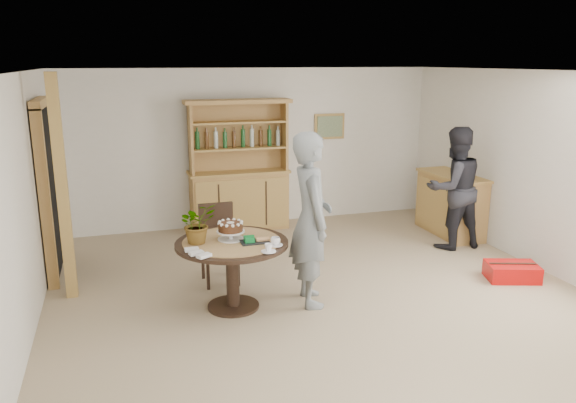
{
  "coord_description": "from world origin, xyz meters",
  "views": [
    {
      "loc": [
        -2.11,
        -5.21,
        2.61
      ],
      "look_at": [
        -0.28,
        0.71,
        1.05
      ],
      "focal_mm": 35.0,
      "sensor_mm": 36.0,
      "label": 1
    }
  ],
  "objects_px": {
    "adult_person": "(454,188)",
    "dining_chair": "(218,238)",
    "sideboard": "(451,204)",
    "dining_table": "(232,255)",
    "red_suitcase": "(512,272)",
    "hutch": "(239,186)",
    "teen_boy": "(311,219)"
  },
  "relations": [
    {
      "from": "dining_chair",
      "to": "hutch",
      "type": "bearing_deg",
      "value": 70.34
    },
    {
      "from": "hutch",
      "to": "sideboard",
      "type": "xyz_separation_m",
      "value": [
        3.04,
        -1.24,
        -0.22
      ]
    },
    {
      "from": "teen_boy",
      "to": "hutch",
      "type": "bearing_deg",
      "value": 9.52
    },
    {
      "from": "dining_table",
      "to": "adult_person",
      "type": "distance_m",
      "value": 3.59
    },
    {
      "from": "dining_chair",
      "to": "red_suitcase",
      "type": "distance_m",
      "value": 3.61
    },
    {
      "from": "dining_table",
      "to": "dining_chair",
      "type": "distance_m",
      "value": 0.83
    },
    {
      "from": "hutch",
      "to": "red_suitcase",
      "type": "xyz_separation_m",
      "value": [
        2.72,
        -3.11,
        -0.59
      ]
    },
    {
      "from": "hutch",
      "to": "red_suitcase",
      "type": "bearing_deg",
      "value": -48.85
    },
    {
      "from": "sideboard",
      "to": "teen_boy",
      "type": "height_order",
      "value": "teen_boy"
    },
    {
      "from": "dining_table",
      "to": "teen_boy",
      "type": "relative_size",
      "value": 0.63
    },
    {
      "from": "hutch",
      "to": "dining_table",
      "type": "bearing_deg",
      "value": -103.8
    },
    {
      "from": "teen_boy",
      "to": "red_suitcase",
      "type": "height_order",
      "value": "teen_boy"
    },
    {
      "from": "dining_chair",
      "to": "sideboard",
      "type": "bearing_deg",
      "value": 11.62
    },
    {
      "from": "dining_table",
      "to": "red_suitcase",
      "type": "distance_m",
      "value": 3.47
    },
    {
      "from": "teen_boy",
      "to": "sideboard",
      "type": "bearing_deg",
      "value": -52.18
    },
    {
      "from": "dining_chair",
      "to": "teen_boy",
      "type": "bearing_deg",
      "value": -48.14
    },
    {
      "from": "hutch",
      "to": "dining_chair",
      "type": "height_order",
      "value": "hutch"
    },
    {
      "from": "dining_chair",
      "to": "teen_boy",
      "type": "xyz_separation_m",
      "value": [
        0.85,
        -0.93,
        0.41
      ]
    },
    {
      "from": "sideboard",
      "to": "adult_person",
      "type": "bearing_deg",
      "value": -121.52
    },
    {
      "from": "dining_chair",
      "to": "red_suitcase",
      "type": "xyz_separation_m",
      "value": [
        3.43,
        -1.06,
        -0.43
      ]
    },
    {
      "from": "teen_boy",
      "to": "adult_person",
      "type": "relative_size",
      "value": 1.1
    },
    {
      "from": "hutch",
      "to": "dining_table",
      "type": "xyz_separation_m",
      "value": [
        -0.71,
        -2.88,
        -0.08
      ]
    },
    {
      "from": "sideboard",
      "to": "adult_person",
      "type": "xyz_separation_m",
      "value": [
        -0.34,
        -0.56,
        0.39
      ]
    },
    {
      "from": "dining_chair",
      "to": "red_suitcase",
      "type": "relative_size",
      "value": 1.36
    },
    {
      "from": "adult_person",
      "to": "hutch",
      "type": "bearing_deg",
      "value": -35.09
    },
    {
      "from": "dining_table",
      "to": "teen_boy",
      "type": "distance_m",
      "value": 0.92
    },
    {
      "from": "adult_person",
      "to": "dining_chair",
      "type": "bearing_deg",
      "value": 2.88
    },
    {
      "from": "hutch",
      "to": "teen_boy",
      "type": "height_order",
      "value": "hutch"
    },
    {
      "from": "dining_chair",
      "to": "adult_person",
      "type": "xyz_separation_m",
      "value": [
        3.41,
        0.26,
        0.33
      ]
    },
    {
      "from": "dining_table",
      "to": "dining_chair",
      "type": "relative_size",
      "value": 1.27
    },
    {
      "from": "sideboard",
      "to": "dining_table",
      "type": "height_order",
      "value": "sideboard"
    },
    {
      "from": "red_suitcase",
      "to": "sideboard",
      "type": "bearing_deg",
      "value": 98.49
    }
  ]
}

